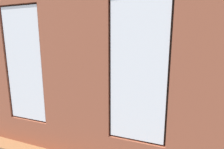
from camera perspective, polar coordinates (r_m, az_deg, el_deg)
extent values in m
cube|color=#99663D|center=(5.90, 2.32, -11.24)|extent=(6.61, 5.88, 0.10)
cube|color=#9E5138|center=(2.79, 32.71, -4.82)|extent=(1.40, 0.16, 3.00)
cube|color=#9E5138|center=(3.20, -11.86, -1.47)|extent=(1.33, 0.16, 3.00)
cube|color=white|center=(2.70, 8.39, 0.57)|extent=(0.88, 0.03, 2.23)
cube|color=#38281E|center=(2.75, 8.65, 0.78)|extent=(0.94, 0.04, 2.29)
cube|color=#9E5138|center=(4.30, -24.65, -16.36)|extent=(0.94, 0.16, 0.55)
cube|color=#9E5138|center=(3.93, -27.93, 20.69)|extent=(0.94, 0.16, 0.16)
cube|color=white|center=(3.86, -26.74, 2.63)|extent=(0.88, 0.03, 2.23)
cube|color=#38281E|center=(3.90, -26.10, 2.76)|extent=(0.94, 0.04, 2.29)
cube|color=tan|center=(3.61, -10.35, -16.52)|extent=(3.41, 0.24, 0.06)
cube|color=black|center=(3.20, -11.43, 9.80)|extent=(0.51, 0.03, 0.65)
cube|color=#A33875|center=(3.22, -11.29, 9.81)|extent=(0.45, 0.01, 0.59)
cube|color=silver|center=(6.85, -22.43, 4.47)|extent=(0.10, 4.88, 3.00)
cube|color=black|center=(4.32, -8.74, -16.28)|extent=(1.77, 0.85, 0.42)
cube|color=black|center=(3.90, -11.29, -12.99)|extent=(1.77, 0.24, 0.38)
cube|color=black|center=(3.90, 1.43, -14.22)|extent=(0.22, 0.85, 0.24)
cube|color=black|center=(4.59, -17.47, -10.73)|extent=(0.22, 0.85, 0.24)
cube|color=black|center=(4.10, -4.40, -13.56)|extent=(0.61, 0.65, 0.12)
cube|color=black|center=(4.39, -12.45, -12.04)|extent=(0.61, 0.65, 0.12)
cube|color=black|center=(5.50, 25.42, -11.13)|extent=(0.90, 1.74, 0.42)
cube|color=black|center=(5.42, 29.20, -7.29)|extent=(0.29, 1.73, 0.38)
cube|color=black|center=(6.11, 24.90, -5.84)|extent=(0.86, 0.24, 0.24)
cube|color=black|center=(4.69, 26.74, -10.95)|extent=(0.86, 0.24, 0.24)
cube|color=black|center=(5.70, 24.89, -7.41)|extent=(0.66, 0.61, 0.12)
cube|color=black|center=(5.10, 25.61, -9.60)|extent=(0.66, 0.61, 0.12)
cube|color=#A87547|center=(5.76, -1.20, -7.18)|extent=(1.40, 0.83, 0.04)
cube|color=#A87547|center=(5.96, 5.88, -8.66)|extent=(0.07, 0.07, 0.36)
cube|color=#A87547|center=(6.38, -5.41, -7.32)|extent=(0.07, 0.07, 0.36)
cube|color=#A87547|center=(5.32, 3.92, -11.09)|extent=(0.07, 0.07, 0.36)
cube|color=#A87547|center=(5.79, -8.48, -9.34)|extent=(0.07, 0.07, 0.36)
cylinder|color=silver|center=(5.75, 2.93, -6.47)|extent=(0.09, 0.09, 0.11)
cylinder|color=#B7333D|center=(5.60, -0.66, -7.02)|extent=(0.08, 0.08, 0.10)
cylinder|color=#47423D|center=(5.90, -2.42, -6.10)|extent=(0.11, 0.11, 0.09)
sphere|color=#337F38|center=(5.87, -2.43, -5.10)|extent=(0.13, 0.13, 0.13)
cube|color=#59595B|center=(5.75, -1.20, -6.89)|extent=(0.11, 0.18, 0.02)
cube|color=black|center=(6.64, -21.75, -6.36)|extent=(1.04, 0.42, 0.58)
cube|color=black|center=(6.55, -21.95, -3.71)|extent=(0.53, 0.20, 0.05)
cube|color=black|center=(6.54, -21.98, -3.24)|extent=(0.06, 0.04, 0.06)
cube|color=black|center=(6.46, -22.24, 0.20)|extent=(1.21, 0.04, 0.74)
cube|color=black|center=(6.47, -22.10, 0.24)|extent=(1.16, 0.01, 0.69)
cylinder|color=olive|center=(7.84, -1.03, -4.11)|extent=(0.46, 0.46, 0.28)
ellipsoid|color=silver|center=(7.76, -1.03, -1.84)|extent=(1.02, 1.02, 0.41)
ellipsoid|color=navy|center=(7.77, -1.56, -1.07)|extent=(0.44, 0.44, 0.18)
cylinder|color=gray|center=(7.46, 25.66, -5.75)|extent=(0.37, 0.37, 0.35)
cylinder|color=brown|center=(7.37, 25.88, -3.21)|extent=(0.07, 0.07, 0.33)
cone|color=#1E5B28|center=(7.26, 24.79, 0.04)|extent=(0.49, 0.20, 0.59)
cone|color=#1E5B28|center=(7.09, 25.77, -0.58)|extent=(0.31, 0.57, 0.54)
cone|color=#1E5B28|center=(7.19, 27.13, -0.17)|extent=(0.43, 0.43, 0.60)
cone|color=#1E5B28|center=(7.43, 27.45, -0.25)|extent=(0.54, 0.43, 0.54)
cone|color=#1E5B28|center=(7.44, 25.33, 0.17)|extent=(0.38, 0.51, 0.58)
cylinder|color=beige|center=(8.40, -9.02, -3.02)|extent=(0.37, 0.37, 0.34)
cylinder|color=brown|center=(8.35, -9.07, -1.49)|extent=(0.06, 0.06, 0.12)
ellipsoid|color=#3D8E42|center=(8.28, -9.14, 0.79)|extent=(0.82, 0.82, 0.55)
cylinder|color=brown|center=(5.20, -26.56, -12.62)|extent=(0.36, 0.36, 0.40)
cylinder|color=brown|center=(5.04, -27.02, -7.65)|extent=(0.06, 0.06, 0.55)
cone|color=#286B2D|center=(5.05, -28.93, -1.65)|extent=(0.48, 0.15, 0.58)
cone|color=#286B2D|center=(4.83, -29.81, -2.59)|extent=(0.29, 0.55, 0.54)
cone|color=#286B2D|center=(4.74, -26.95, -2.19)|extent=(0.49, 0.34, 0.58)
cone|color=#286B2D|center=(4.87, -25.17, -1.96)|extent=(0.51, 0.41, 0.55)
cone|color=#286B2D|center=(5.09, -26.09, -1.65)|extent=(0.25, 0.56, 0.54)
cylinder|color=beige|center=(5.65, -24.10, -10.88)|extent=(0.31, 0.31, 0.33)
cylinder|color=brown|center=(5.54, -24.37, -7.64)|extent=(0.06, 0.06, 0.34)
cone|color=#3D8E42|center=(5.56, -26.61, -3.18)|extent=(0.57, 0.21, 0.60)
cone|color=#3D8E42|center=(5.41, -26.68, -3.20)|extent=(0.40, 0.45, 0.65)
cone|color=#3D8E42|center=(5.21, -25.44, -4.07)|extent=(0.39, 0.56, 0.59)
cone|color=#3D8E42|center=(5.25, -22.52, -4.24)|extent=(0.63, 0.13, 0.51)
cone|color=#3D8E42|center=(5.48, -22.07, -3.32)|extent=(0.45, 0.56, 0.56)
cone|color=#3D8E42|center=(5.64, -23.88, -2.80)|extent=(0.34, 0.56, 0.60)
cylinder|color=#9E5638|center=(3.93, 9.63, -19.68)|extent=(0.32, 0.32, 0.37)
cylinder|color=brown|center=(3.74, 9.84, -14.29)|extent=(0.06, 0.06, 0.44)
cone|color=#286B2D|center=(3.61, 6.81, -8.17)|extent=(0.49, 0.14, 0.45)
cone|color=#286B2D|center=(3.39, 9.30, -9.75)|extent=(0.12, 0.50, 0.43)
cone|color=#286B2D|center=(3.53, 13.03, -8.58)|extent=(0.47, 0.17, 0.47)
cone|color=#286B2D|center=(3.80, 10.21, -7.61)|extent=(0.18, 0.52, 0.42)
cylinder|color=#9E5638|center=(6.75, 21.44, -7.86)|extent=(0.19, 0.19, 0.18)
cylinder|color=brown|center=(6.70, 21.53, -6.66)|extent=(0.03, 0.03, 0.12)
ellipsoid|color=#337F38|center=(6.63, 21.69, -4.48)|extent=(0.44, 0.44, 0.41)
cylinder|color=brown|center=(3.64, 31.77, -16.35)|extent=(0.06, 0.06, 0.56)
cone|color=#286B2D|center=(3.43, 29.97, -9.49)|extent=(0.42, 0.15, 0.45)
cone|color=#286B2D|center=(3.60, 31.85, -8.70)|extent=(0.18, 0.42, 0.45)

